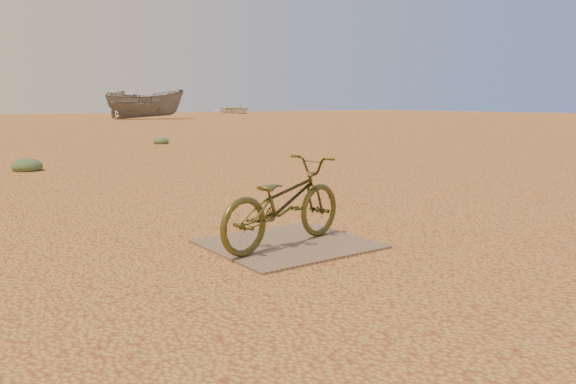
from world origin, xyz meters
TOP-DOWN VIEW (x-y plane):
  - ground at (0.00, 0.00)m, footprint 120.00×120.00m
  - plywood_board at (-0.55, 0.07)m, footprint 1.37×1.26m
  - bicycle at (-0.64, 0.03)m, footprint 1.55×0.82m
  - boat_mid_right at (12.29, 36.23)m, footprint 6.04×3.76m
  - boat_far_right at (27.60, 49.50)m, footprint 3.77×5.12m
  - kale_a at (-1.34, 7.43)m, footprint 0.55×0.55m
  - kale_b at (3.41, 12.39)m, footprint 0.49×0.49m

SIDE VIEW (x-z plane):
  - ground at x=0.00m, z-range 0.00..0.00m
  - kale_a at x=-1.34m, z-range -0.15..0.15m
  - kale_b at x=3.41m, z-range -0.13..0.13m
  - plywood_board at x=-0.55m, z-range 0.00..0.02m
  - bicycle at x=-0.64m, z-range 0.02..0.80m
  - boat_far_right at x=27.60m, z-range 0.00..1.03m
  - boat_mid_right at x=12.29m, z-range 0.00..2.19m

